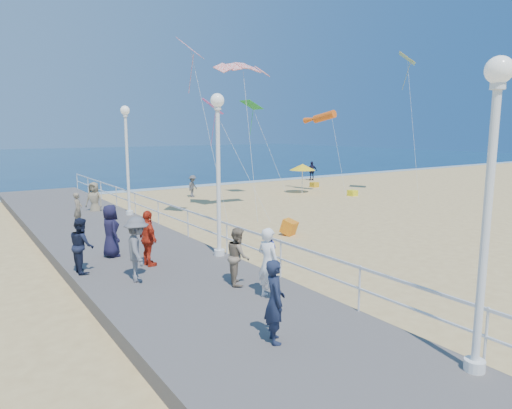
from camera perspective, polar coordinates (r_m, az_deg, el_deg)
ground at (r=18.71m, az=9.86°, el=-4.96°), size 160.00×160.00×0.00m
ocean at (r=79.13m, az=-25.04°, el=5.14°), size 160.00×90.00×0.05m
surf_line at (r=36.09m, az=-13.36°, el=1.83°), size 160.00×1.20×0.04m
boardwalk at (r=14.64m, az=-11.99°, el=-8.26°), size 5.00×44.00×0.40m
railing at (r=15.42m, az=-3.67°, el=-3.14°), size 0.05×42.00×0.55m
lamp_post_near at (r=8.39m, az=27.16°, el=2.08°), size 0.44×0.44×5.32m
lamp_post_mid at (r=14.93m, az=-4.76°, el=5.79°), size 0.44×0.44×5.32m
lamp_post_far at (r=23.19m, az=-15.86°, el=6.71°), size 0.44×0.44×5.32m
woman_holding_toddler at (r=11.43m, az=1.54°, el=-7.31°), size 0.54×0.72×1.79m
toddler_held at (r=11.54m, az=1.71°, el=-5.38°), size 0.36×0.43×0.78m
spectator_0 at (r=9.17m, az=2.37°, el=-11.98°), size 0.61×0.72×1.68m
spectator_1 at (r=12.47m, az=-2.26°, el=-6.45°), size 0.85×0.94×1.57m
spectator_2 at (r=13.08m, az=-14.63°, el=-5.43°), size 0.92×1.30×1.81m
spectator_3 at (r=14.43m, az=-13.33°, el=-4.15°), size 0.50×1.05×1.74m
spectator_4 at (r=15.84m, az=-17.71°, el=-3.15°), size 0.60×0.88×1.74m
spectator_6 at (r=21.57m, az=-21.36°, el=-0.52°), size 0.57×0.63×1.45m
spectator_7 at (r=14.41m, az=-20.96°, el=-4.78°), size 0.63×0.80×1.63m
beach_walker_a at (r=31.65m, az=-7.92°, el=2.29°), size 1.12×1.01×1.51m
beach_walker_b at (r=42.10m, az=7.01°, el=4.19°), size 1.10×0.72×1.73m
beach_walker_c at (r=25.18m, az=-19.56°, el=0.51°), size 1.08×1.09×1.90m
box_kite at (r=20.03m, az=4.15°, el=-3.02°), size 0.79×0.87×0.74m
beach_umbrella at (r=33.29m, az=5.82°, el=4.68°), size 1.90×1.90×2.14m
beach_chair_left at (r=32.68m, az=11.97°, el=1.42°), size 0.55×0.55×0.40m
beach_chair_right at (r=37.14m, az=7.30°, el=2.48°), size 0.55×0.55×0.40m
kite_parafoil at (r=25.22m, az=-1.62°, el=16.96°), size 3.21×0.94×0.65m
kite_windsock at (r=33.45m, az=8.56°, el=10.81°), size 1.06×2.99×1.15m
kite_diamond_pink at (r=26.26m, az=-5.43°, el=12.11°), size 1.66×1.78×0.86m
kite_diamond_multi at (r=34.11m, az=18.38°, el=16.94°), size 1.70×1.67×0.81m
kite_diamond_green at (r=31.29m, az=-0.57°, el=12.35°), size 1.16×1.29×0.59m
kite_diamond_redwhite at (r=22.47m, az=-8.19°, el=18.75°), size 1.61×1.64×0.80m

